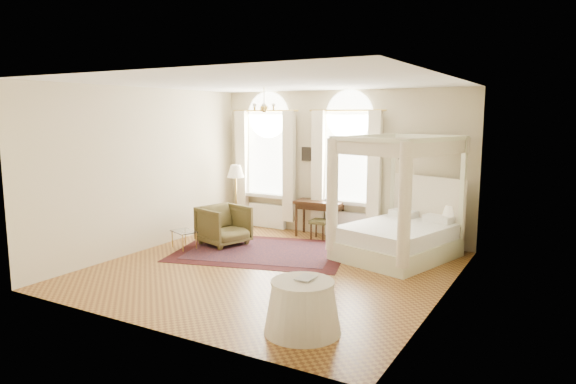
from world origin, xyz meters
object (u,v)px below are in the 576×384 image
Objects in this scene: canopy_bed at (397,231)px; nightstand at (451,239)px; writing_desk at (320,206)px; coffee_table at (184,233)px; stool at (320,223)px; floor_lamp at (236,175)px; side_table at (302,307)px; armchair at (224,225)px.

canopy_bed is 1.24m from nightstand.
coffee_table is at bearing -130.13° from writing_desk.
stool is (-1.97, 0.64, -0.17)m from canopy_bed.
floor_lamp is at bearing -175.40° from stool.
side_table reaches higher than stool.
side_table is at bearing -114.55° from armchair.
canopy_bed is at bearing -60.25° from armchair.
floor_lamp is (-2.14, -0.17, 0.98)m from stool.
nightstand is 0.52× the size of writing_desk.
canopy_bed is 1.63× the size of floor_lamp.
canopy_bed is at bearing 90.40° from side_table.
side_table is (2.11, -4.80, -0.37)m from writing_desk.
floor_lamp is 6.12m from side_table.
stool is 0.28× the size of floor_lamp.
nightstand is at bearing 4.77° from stool.
writing_desk is 0.43m from stool.
canopy_bed reaches higher than floor_lamp.
side_table is at bearing -30.96° from coffee_table.
canopy_bed is at bearing -6.49° from floor_lamp.
canopy_bed is 4.33m from coffee_table.
canopy_bed reaches higher than writing_desk.
writing_desk is at bearing -180.00° from nightstand.
floor_lamp is at bearing -175.31° from nightstand.
nightstand is 0.38× the size of floor_lamp.
side_table is at bearing -66.27° from writing_desk.
stool is (0.12, -0.23, -0.34)m from writing_desk.
coffee_table is 2.19m from floor_lamp.
stool is 2.13m from armchair.
writing_desk is 0.72× the size of floor_lamp.
floor_lamp reaches higher than stool.
stool is at bearing -63.66° from writing_desk.
armchair is 0.85m from coffee_table.
canopy_bed reaches higher than side_table.
writing_desk is (-2.08, 0.87, 0.17)m from canopy_bed.
canopy_bed reaches higher than armchair.
coffee_table is (-0.54, -0.65, -0.09)m from armchair.
armchair is at bearing 138.81° from side_table.
nightstand is at bearing 25.59° from coffee_table.
armchair reaches higher than coffee_table.
writing_desk is 1.14× the size of side_table.
writing_desk is at bearing 49.87° from coffee_table.
writing_desk is 1.23× the size of armchair.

